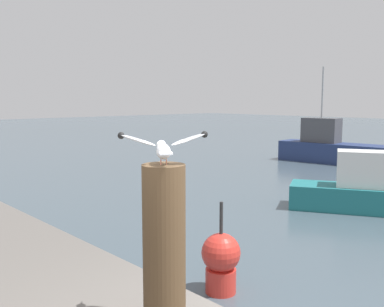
{
  "coord_description": "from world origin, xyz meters",
  "views": [
    {
      "loc": [
        1.34,
        -2.22,
        2.76
      ],
      "look_at": [
        -0.82,
        -0.22,
        2.39
      ],
      "focal_mm": 40.91,
      "sensor_mm": 36.0,
      "label": 1
    }
  ],
  "objects_px": {
    "seagull": "(163,147)",
    "boat_navy": "(345,150)",
    "mooring_post": "(164,246)",
    "channel_buoy": "(221,260)"
  },
  "relations": [
    {
      "from": "seagull",
      "to": "boat_navy",
      "type": "distance_m",
      "value": 17.13
    },
    {
      "from": "mooring_post",
      "to": "channel_buoy",
      "type": "distance_m",
      "value": 3.52
    },
    {
      "from": "seagull",
      "to": "boat_navy",
      "type": "bearing_deg",
      "value": 113.98
    },
    {
      "from": "mooring_post",
      "to": "boat_navy",
      "type": "height_order",
      "value": "boat_navy"
    },
    {
      "from": "boat_navy",
      "to": "channel_buoy",
      "type": "relative_size",
      "value": 4.52
    },
    {
      "from": "mooring_post",
      "to": "boat_navy",
      "type": "relative_size",
      "value": 0.18
    },
    {
      "from": "mooring_post",
      "to": "boat_navy",
      "type": "xyz_separation_m",
      "value": [
        -6.93,
        15.57,
        -1.19
      ]
    },
    {
      "from": "boat_navy",
      "to": "channel_buoy",
      "type": "height_order",
      "value": "boat_navy"
    },
    {
      "from": "mooring_post",
      "to": "channel_buoy",
      "type": "relative_size",
      "value": 0.82
    },
    {
      "from": "channel_buoy",
      "to": "mooring_post",
      "type": "bearing_deg",
      "value": -53.37
    }
  ]
}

